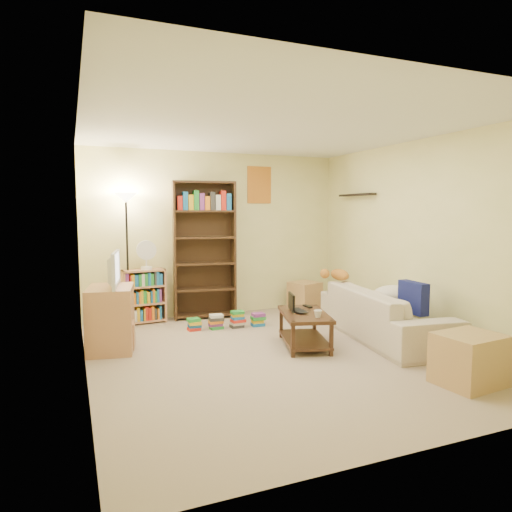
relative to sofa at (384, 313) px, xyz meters
name	(u,v)px	position (x,y,z in m)	size (l,w,h in m)	color
room	(277,209)	(-1.55, -0.11, 1.31)	(4.50, 4.54, 2.52)	tan
sofa	(384,313)	(0.00, 0.00, 0.00)	(1.12, 2.23, 0.63)	beige
navy_pillow	(413,298)	(0.04, -0.47, 0.29)	(0.41, 0.12, 0.37)	navy
cream_blanket	(393,295)	(0.16, 0.03, 0.22)	(0.58, 0.41, 0.25)	white
tabby_cat	(337,275)	(-0.16, 0.85, 0.40)	(0.50, 0.23, 0.17)	#C37529
coffee_table	(305,325)	(-1.11, 0.05, -0.05)	(0.74, 1.02, 0.41)	#432419
laptop	(302,311)	(-1.11, 0.11, 0.11)	(0.22, 0.32, 0.02)	black
laptop_screen	(292,302)	(-1.24, 0.14, 0.22)	(0.01, 0.30, 0.20)	white
mug	(318,314)	(-1.09, -0.23, 0.14)	(0.12, 0.12, 0.09)	white
tv_remote	(308,306)	(-0.93, 0.32, 0.10)	(0.05, 0.16, 0.02)	black
tv_stand	(111,318)	(-3.25, 0.77, 0.06)	(0.49, 0.69, 0.74)	tan
television	(109,269)	(-3.25, 0.77, 0.63)	(0.21, 0.71, 0.40)	black
tall_bookshelf	(204,246)	(-1.80, 1.94, 0.77)	(0.95, 0.43, 2.04)	#3B2916
short_bookshelf	(144,296)	(-2.70, 1.94, 0.08)	(0.62, 0.29, 0.78)	tan
desk_fan	(146,253)	(-2.66, 1.90, 0.70)	(0.28, 0.16, 0.42)	white
floor_lamp	(126,220)	(-2.92, 1.94, 1.17)	(0.31, 0.31, 1.86)	black
side_table	(305,297)	(-0.20, 1.75, -0.08)	(0.41, 0.41, 0.47)	tan
end_cabinet	(469,359)	(-0.27, -1.59, -0.08)	(0.57, 0.48, 0.48)	tan
book_stacks	(228,321)	(-1.68, 1.20, -0.21)	(1.08, 0.25, 0.23)	red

